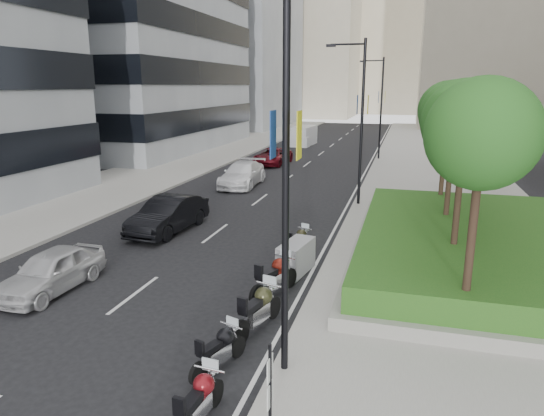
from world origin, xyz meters
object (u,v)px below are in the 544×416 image
at_px(motorcycle_2, 220,349).
at_px(car_c, 242,174).
at_px(motorcycle_6, 299,241).
at_px(car_a, 51,271).
at_px(parking_sign, 270,400).
at_px(car_b, 168,215).
at_px(motorcycle_1, 199,402).
at_px(motorcycle_4, 275,277).
at_px(car_d, 273,156).
at_px(lamp_post_1, 359,115).
at_px(motorcycle_5, 296,258).
at_px(motorcycle_3, 259,309).
at_px(lamp_post_0, 279,160).
at_px(delivery_van, 303,137).
at_px(lamp_post_2, 380,103).

bearing_deg(motorcycle_2, car_c, 36.64).
height_order(motorcycle_6, car_a, car_a).
bearing_deg(parking_sign, car_b, 123.77).
xyz_separation_m(motorcycle_1, motorcycle_4, (-0.18, 6.36, 0.10)).
relative_size(motorcycle_4, motorcycle_6, 1.21).
bearing_deg(motorcycle_2, car_d, 32.28).
relative_size(lamp_post_1, motorcycle_1, 4.41).
relative_size(lamp_post_1, car_b, 1.84).
xyz_separation_m(motorcycle_1, car_b, (-6.79, 11.89, 0.26)).
distance_m(parking_sign, car_c, 25.19).
relative_size(parking_sign, motorcycle_4, 1.09).
bearing_deg(motorcycle_2, motorcycle_5, 15.77).
bearing_deg(car_b, motorcycle_3, -44.58).
xyz_separation_m(lamp_post_0, car_a, (-8.40, 2.57, -4.37)).
relative_size(car_d, delivery_van, 0.98).
relative_size(parking_sign, delivery_van, 0.48).
xyz_separation_m(lamp_post_1, car_a, (-8.40, -14.43, -4.37)).
distance_m(parking_sign, car_d, 34.23).
bearing_deg(lamp_post_0, car_c, 111.13).
height_order(motorcycle_1, motorcycle_3, motorcycle_3).
height_order(motorcycle_2, motorcycle_4, motorcycle_4).
bearing_deg(parking_sign, motorcycle_5, 100.10).
xyz_separation_m(motorcycle_2, delivery_van, (-7.43, 44.43, 0.47)).
bearing_deg(car_a, car_d, 92.19).
height_order(lamp_post_2, motorcycle_6, lamp_post_2).
relative_size(motorcycle_1, car_a, 0.50).
bearing_deg(car_c, car_d, 90.81).
bearing_deg(car_b, car_a, -90.17).
distance_m(motorcycle_2, car_b, 11.84).
distance_m(motorcycle_3, motorcycle_6, 6.41).
bearing_deg(motorcycle_5, parking_sign, -160.12).
bearing_deg(motorcycle_6, motorcycle_3, -157.29).
bearing_deg(car_a, lamp_post_1, 61.86).
xyz_separation_m(lamp_post_1, motorcycle_2, (-1.37, -17.25, -4.54)).
height_order(motorcycle_3, car_d, car_d).
xyz_separation_m(lamp_post_0, motorcycle_6, (-1.35, 8.26, -4.54)).
relative_size(motorcycle_3, motorcycle_6, 1.22).
height_order(motorcycle_3, delivery_van, delivery_van).
relative_size(parking_sign, car_b, 0.51).
bearing_deg(motorcycle_5, delivery_van, 21.41).
relative_size(lamp_post_2, motorcycle_6, 4.75).
height_order(parking_sign, car_c, parking_sign).
height_order(motorcycle_1, motorcycle_2, motorcycle_1).
distance_m(lamp_post_2, car_b, 26.84).
relative_size(motorcycle_3, car_d, 0.46).
relative_size(motorcycle_1, car_b, 0.42).
height_order(parking_sign, motorcycle_3, parking_sign).
bearing_deg(car_d, lamp_post_2, 34.44).
bearing_deg(motorcycle_1, lamp_post_1, 2.14).
bearing_deg(lamp_post_0, parking_sign, -77.67).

